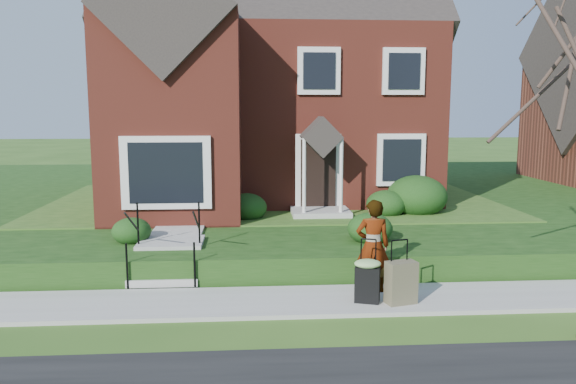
{
  "coord_description": "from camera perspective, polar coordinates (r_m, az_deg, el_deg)",
  "views": [
    {
      "loc": [
        -0.76,
        -9.89,
        3.54
      ],
      "look_at": [
        0.06,
        2.0,
        1.78
      ],
      "focal_mm": 35.0,
      "sensor_mm": 36.0,
      "label": 1
    }
  ],
  "objects": [
    {
      "name": "suitcase_olive",
      "position": [
        10.39,
        11.41,
        -8.98
      ],
      "size": [
        0.6,
        0.43,
        1.16
      ],
      "rotation": [
        0.0,
        0.0,
        0.27
      ],
      "color": "brown",
      "rests_on": "sidewalk"
    },
    {
      "name": "ground",
      "position": [
        10.53,
        0.41,
        -11.26
      ],
      "size": [
        120.0,
        120.0,
        0.0
      ],
      "primitive_type": "plane",
      "color": "#2D5119",
      "rests_on": "ground"
    },
    {
      "name": "woman",
      "position": [
        10.83,
        8.61,
        -5.42
      ],
      "size": [
        0.66,
        0.44,
        1.78
      ],
      "primitive_type": "imported",
      "rotation": [
        0.0,
        0.0,
        3.12
      ],
      "color": "#999999",
      "rests_on": "sidewalk"
    },
    {
      "name": "walkway",
      "position": [
        15.27,
        -10.44,
        -2.73
      ],
      "size": [
        1.2,
        6.0,
        0.06
      ],
      "primitive_type": "cube",
      "color": "#9E9B93",
      "rests_on": "terrace"
    },
    {
      "name": "main_house",
      "position": [
        19.58,
        -2.39,
        13.44
      ],
      "size": [
        10.4,
        10.2,
        9.4
      ],
      "color": "maroon",
      "rests_on": "terrace"
    },
    {
      "name": "sidewalk",
      "position": [
        10.52,
        0.41,
        -11.05
      ],
      "size": [
        60.0,
        1.6,
        0.08
      ],
      "primitive_type": "cube",
      "color": "#9E9B93",
      "rests_on": "ground"
    },
    {
      "name": "front_steps",
      "position": [
        12.25,
        -12.07,
        -6.29
      ],
      "size": [
        1.4,
        2.02,
        1.5
      ],
      "color": "#9E9B93",
      "rests_on": "ground"
    },
    {
      "name": "suitcase_black",
      "position": [
        10.32,
        8.07,
        -8.64
      ],
      "size": [
        0.58,
        0.53,
        1.17
      ],
      "rotation": [
        0.0,
        0.0,
        -0.32
      ],
      "color": "black",
      "rests_on": "sidewalk"
    },
    {
      "name": "foundation_shrubs",
      "position": [
        15.24,
        3.48,
        -0.88
      ],
      "size": [
        9.49,
        4.71,
        1.2
      ],
      "color": "black",
      "rests_on": "terrace"
    },
    {
      "name": "terrace",
      "position": [
        21.57,
        8.84,
        -0.34
      ],
      "size": [
        44.0,
        20.0,
        0.6
      ],
      "primitive_type": "cube",
      "color": "#16370F",
      "rests_on": "ground"
    }
  ]
}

